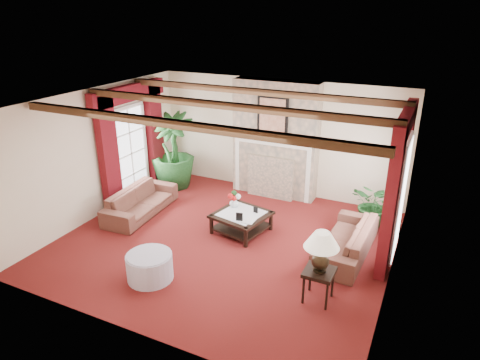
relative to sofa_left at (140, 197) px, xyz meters
The scene contains 23 objects.
floor 2.27m from the sofa_left, ahead, with size 6.00×6.00×0.00m, color #4D100D.
ceiling 3.23m from the sofa_left, ahead, with size 6.00×6.00×0.00m, color white.
back_wall 3.45m from the sofa_left, 47.93° to the left, with size 6.00×0.02×2.70m, color beige.
left_wall 1.28m from the sofa_left, 159.53° to the right, with size 0.02×5.50×2.70m, color beige.
right_wall 5.32m from the sofa_left, ahead, with size 0.02×5.50×2.70m, color beige.
ceiling_beams 3.18m from the sofa_left, ahead, with size 6.00×3.00×0.12m, color #362211, non-canonical shape.
fireplace 3.93m from the sofa_left, 45.51° to the left, with size 2.00×0.52×2.70m, color tan, non-canonical shape.
french_door_left 2.04m from the sofa_left, 136.68° to the left, with size 0.10×1.10×2.16m, color white, non-canonical shape.
french_door_right 5.52m from the sofa_left, ahead, with size 0.10×1.10×2.16m, color white, non-canonical shape.
curtains_left 2.37m from the sofa_left, 132.15° to the left, with size 0.20×2.40×2.55m, color #4F0A14, non-canonical shape.
curtains_right 5.57m from the sofa_left, ahead, with size 0.20×2.40×2.55m, color #4F0A14, non-canonical shape.
sofa_left is the anchor object (origin of this frame).
sofa_right 4.41m from the sofa_left, ahead, with size 0.65×1.98×0.76m, color #340E16.
potted_palm 1.61m from the sofa_left, 96.74° to the left, with size 1.09×1.89×1.04m, color black.
small_plant 4.91m from the sofa_left, 18.37° to the left, with size 1.21×1.25×0.74m, color black.
coffee_table 2.34m from the sofa_left, ahead, with size 0.97×0.97×0.40m, color black, non-canonical shape.
side_table 4.48m from the sofa_left, 16.28° to the right, with size 0.45×0.45×0.53m, color black, non-canonical shape.
ottoman 2.52m from the sofa_left, 49.16° to the right, with size 0.76×0.76×0.44m, color #A79EB3.
table_lamp 4.51m from the sofa_left, 16.28° to the right, with size 0.53×0.53×0.67m, color black, non-canonical shape.
flower_vase 2.10m from the sofa_left, 11.18° to the left, with size 0.24×0.25×0.19m, color silver.
book 2.50m from the sofa_left, ahead, with size 0.22×0.02×0.29m, color black.
photo_frame_a 2.43m from the sofa_left, ahead, with size 0.13×0.02×0.17m, color black, non-canonical shape.
photo_frame_b 2.59m from the sofa_left, ahead, with size 0.10×0.02×0.13m, color black, non-canonical shape.
Camera 1 is at (3.33, -6.37, 4.19)m, focal length 32.00 mm.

